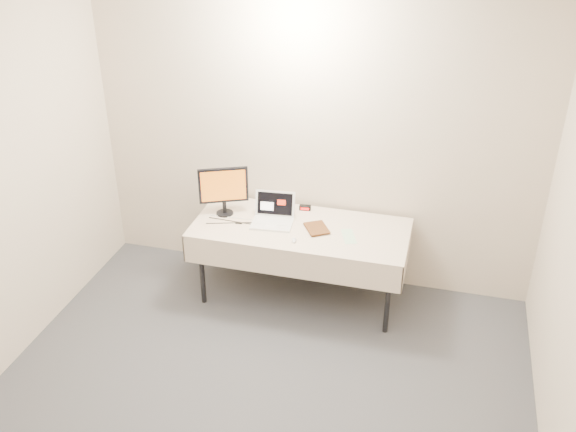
% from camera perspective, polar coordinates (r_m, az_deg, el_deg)
% --- Properties ---
extents(back_wall, '(4.00, 0.10, 2.70)m').
position_cam_1_polar(back_wall, '(5.66, 2.29, 6.63)').
color(back_wall, beige).
rests_on(back_wall, ground).
extents(table, '(1.86, 0.81, 0.74)m').
position_cam_1_polar(table, '(5.56, 1.11, -1.53)').
color(table, black).
rests_on(table, ground).
extents(laptop, '(0.38, 0.34, 0.24)m').
position_cam_1_polar(laptop, '(5.59, -1.32, 0.06)').
color(laptop, white).
rests_on(laptop, table).
extents(monitor, '(0.41, 0.20, 0.45)m').
position_cam_1_polar(monitor, '(5.65, -5.76, 2.54)').
color(monitor, black).
rests_on(monitor, table).
extents(book, '(0.16, 0.11, 0.23)m').
position_cam_1_polar(book, '(5.41, 1.73, -0.29)').
color(book, brown).
rests_on(book, table).
extents(alarm_clock, '(0.11, 0.06, 0.04)m').
position_cam_1_polar(alarm_clock, '(5.79, 1.53, 0.75)').
color(alarm_clock, black).
rests_on(alarm_clock, table).
extents(clicker, '(0.05, 0.09, 0.02)m').
position_cam_1_polar(clicker, '(5.32, 0.54, -2.15)').
color(clicker, silver).
rests_on(clicker, table).
extents(paper_form, '(0.18, 0.27, 0.00)m').
position_cam_1_polar(paper_form, '(5.41, 5.42, -1.80)').
color(paper_form, '#ABD5A9').
rests_on(paper_form, table).
extents(usb_dongle, '(0.06, 0.02, 0.01)m').
position_cam_1_polar(usb_dongle, '(5.59, -4.39, -0.63)').
color(usb_dongle, black).
rests_on(usb_dongle, table).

